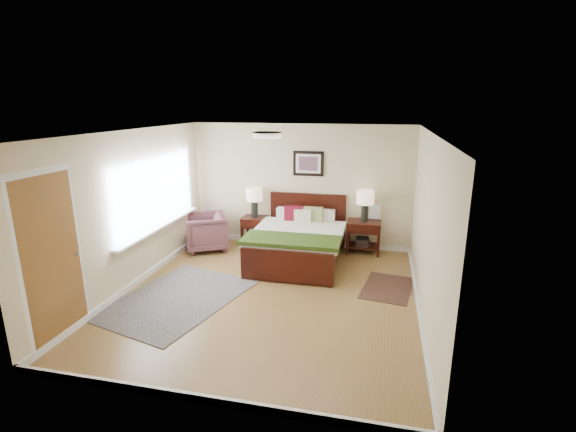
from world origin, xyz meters
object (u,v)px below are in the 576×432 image
object	(u,v)px
nightstand_left	(255,223)
lamp_right	(365,200)
lamp_left	(254,197)
nightstand_right	(364,234)
rug_persian	(177,298)
bed	(298,236)
armchair	(206,232)

from	to	relation	value
nightstand_left	lamp_right	xyz separation A→B (m)	(2.25, 0.02, 0.60)
lamp_left	lamp_right	bearing A→B (deg)	0.00
nightstand_right	lamp_left	size ratio (longest dim) A/B	1.07
lamp_left	lamp_right	xyz separation A→B (m)	(2.25, 0.00, 0.05)
nightstand_left	lamp_left	size ratio (longest dim) A/B	0.97
rug_persian	bed	bearing A→B (deg)	66.75
lamp_left	rug_persian	distance (m)	2.92
lamp_right	rug_persian	distance (m)	3.95
nightstand_left	lamp_left	distance (m)	0.55
bed	nightstand_right	world-z (taller)	bed
nightstand_left	lamp_left	xyz separation A→B (m)	(-0.00, 0.02, 0.55)
nightstand_left	nightstand_right	xyz separation A→B (m)	(2.25, 0.01, -0.08)
lamp_left	armchair	xyz separation A→B (m)	(-0.88, -0.51, -0.65)
nightstand_left	lamp_right	size ratio (longest dim) A/B	0.97
nightstand_left	rug_persian	world-z (taller)	nightstand_left
nightstand_right	rug_persian	world-z (taller)	nightstand_right
lamp_left	armchair	size ratio (longest dim) A/B	0.75
bed	lamp_left	size ratio (longest dim) A/B	3.32
nightstand_left	rug_persian	bearing A→B (deg)	-99.11
armchair	lamp_left	bearing A→B (deg)	92.73
armchair	rug_persian	bearing A→B (deg)	-15.78
armchair	rug_persian	world-z (taller)	armchair
lamp_right	armchair	distance (m)	3.24
bed	armchair	bearing A→B (deg)	172.52
lamp_left	armchair	distance (m)	1.21
nightstand_right	armchair	world-z (taller)	armchair
bed	lamp_right	world-z (taller)	lamp_right
lamp_right	armchair	world-z (taller)	lamp_right
nightstand_right	armchair	size ratio (longest dim) A/B	0.80
lamp_left	lamp_right	size ratio (longest dim) A/B	1.00
bed	lamp_right	xyz separation A→B (m)	(1.16, 0.77, 0.57)
nightstand_left	nightstand_right	bearing A→B (deg)	0.18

